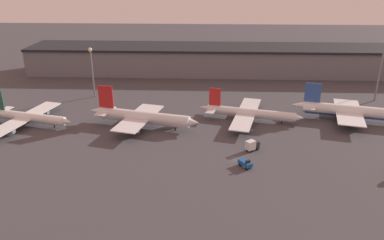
{
  "coord_description": "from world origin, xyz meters",
  "views": [
    {
      "loc": [
        -8.9,
        -104.34,
        55.96
      ],
      "look_at": [
        -14.17,
        17.35,
        6.0
      ],
      "focal_mm": 35.0,
      "sensor_mm": 36.0,
      "label": 1
    }
  ],
  "objects_px": {
    "airplane_0": "(28,117)",
    "service_vehicle_0": "(245,163)",
    "airplane_2": "(249,113)",
    "airplane_3": "(353,112)",
    "airplane_1": "(142,117)",
    "service_vehicle_4": "(252,145)"
  },
  "relations": [
    {
      "from": "airplane_3",
      "to": "airplane_0",
      "type": "bearing_deg",
      "value": -162.06
    },
    {
      "from": "airplane_0",
      "to": "airplane_2",
      "type": "bearing_deg",
      "value": 19.26
    },
    {
      "from": "airplane_0",
      "to": "service_vehicle_0",
      "type": "bearing_deg",
      "value": -6.42
    },
    {
      "from": "airplane_0",
      "to": "airplane_3",
      "type": "xyz_separation_m",
      "value": [
        124.86,
        8.93,
        0.92
      ]
    },
    {
      "from": "airplane_0",
      "to": "airplane_3",
      "type": "bearing_deg",
      "value": 17.94
    },
    {
      "from": "airplane_1",
      "to": "airplane_2",
      "type": "bearing_deg",
      "value": 25.3
    },
    {
      "from": "airplane_1",
      "to": "airplane_3",
      "type": "bearing_deg",
      "value": 20.32
    },
    {
      "from": "airplane_0",
      "to": "airplane_3",
      "type": "height_order",
      "value": "airplane_3"
    },
    {
      "from": "airplane_0",
      "to": "service_vehicle_0",
      "type": "relative_size",
      "value": 7.5
    },
    {
      "from": "airplane_0",
      "to": "airplane_1",
      "type": "distance_m",
      "value": 44.03
    },
    {
      "from": "airplane_1",
      "to": "airplane_2",
      "type": "xyz_separation_m",
      "value": [
        40.73,
        8.25,
        -0.86
      ]
    },
    {
      "from": "service_vehicle_4",
      "to": "airplane_1",
      "type": "bearing_deg",
      "value": 117.47
    },
    {
      "from": "airplane_0",
      "to": "airplane_1",
      "type": "bearing_deg",
      "value": 13.55
    },
    {
      "from": "airplane_0",
      "to": "service_vehicle_4",
      "type": "distance_m",
      "value": 85.23
    },
    {
      "from": "airplane_1",
      "to": "airplane_3",
      "type": "distance_m",
      "value": 81.35
    },
    {
      "from": "airplane_1",
      "to": "service_vehicle_0",
      "type": "bearing_deg",
      "value": -25.31
    },
    {
      "from": "airplane_1",
      "to": "service_vehicle_4",
      "type": "distance_m",
      "value": 43.26
    },
    {
      "from": "airplane_2",
      "to": "service_vehicle_4",
      "type": "distance_m",
      "value": 26.58
    },
    {
      "from": "airplane_3",
      "to": "airplane_2",
      "type": "bearing_deg",
      "value": -164.84
    },
    {
      "from": "airplane_2",
      "to": "service_vehicle_0",
      "type": "relative_size",
      "value": 8.19
    },
    {
      "from": "airplane_0",
      "to": "service_vehicle_0",
      "type": "distance_m",
      "value": 85.36
    },
    {
      "from": "airplane_3",
      "to": "service_vehicle_0",
      "type": "bearing_deg",
      "value": -125.47
    }
  ]
}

